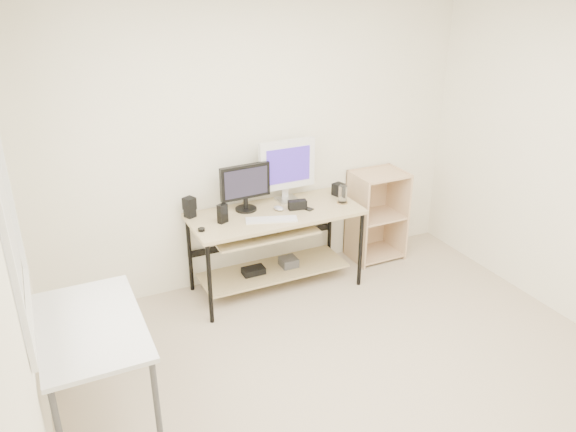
{
  "coord_description": "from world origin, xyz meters",
  "views": [
    {
      "loc": [
        -1.8,
        -2.43,
        2.68
      ],
      "look_at": [
        -0.05,
        1.3,
        0.86
      ],
      "focal_mm": 35.0,
      "sensor_mm": 36.0,
      "label": 1
    }
  ],
  "objects_px": {
    "shelf_unit": "(375,214)",
    "black_monitor": "(245,185)",
    "side_table": "(92,335)",
    "audio_controller": "(223,214)",
    "white_imac": "(287,166)",
    "desk": "(273,234)"
  },
  "relations": [
    {
      "from": "side_table",
      "to": "shelf_unit",
      "type": "bearing_deg",
      "value": 23.33
    },
    {
      "from": "shelf_unit",
      "to": "white_imac",
      "type": "height_order",
      "value": "white_imac"
    },
    {
      "from": "desk",
      "to": "black_monitor",
      "type": "distance_m",
      "value": 0.51
    },
    {
      "from": "black_monitor",
      "to": "audio_controller",
      "type": "xyz_separation_m",
      "value": [
        -0.27,
        -0.16,
        -0.16
      ]
    },
    {
      "from": "black_monitor",
      "to": "desk",
      "type": "bearing_deg",
      "value": -40.86
    },
    {
      "from": "shelf_unit",
      "to": "white_imac",
      "type": "distance_m",
      "value": 1.13
    },
    {
      "from": "black_monitor",
      "to": "white_imac",
      "type": "relative_size",
      "value": 0.8
    },
    {
      "from": "side_table",
      "to": "audio_controller",
      "type": "height_order",
      "value": "audio_controller"
    },
    {
      "from": "black_monitor",
      "to": "audio_controller",
      "type": "relative_size",
      "value": 2.78
    },
    {
      "from": "side_table",
      "to": "audio_controller",
      "type": "bearing_deg",
      "value": 41.04
    },
    {
      "from": "audio_controller",
      "to": "shelf_unit",
      "type": "bearing_deg",
      "value": -18.64
    },
    {
      "from": "black_monitor",
      "to": "shelf_unit",
      "type": "bearing_deg",
      "value": -2.45
    },
    {
      "from": "desk",
      "to": "black_monitor",
      "type": "height_order",
      "value": "black_monitor"
    },
    {
      "from": "side_table",
      "to": "shelf_unit",
      "type": "height_order",
      "value": "shelf_unit"
    },
    {
      "from": "shelf_unit",
      "to": "audio_controller",
      "type": "relative_size",
      "value": 5.52
    },
    {
      "from": "shelf_unit",
      "to": "black_monitor",
      "type": "distance_m",
      "value": 1.47
    },
    {
      "from": "desk",
      "to": "shelf_unit",
      "type": "xyz_separation_m",
      "value": [
        1.18,
        0.16,
        -0.09
      ]
    },
    {
      "from": "audio_controller",
      "to": "desk",
      "type": "bearing_deg",
      "value": -22.53
    },
    {
      "from": "shelf_unit",
      "to": "white_imac",
      "type": "xyz_separation_m",
      "value": [
        -0.94,
        0.04,
        0.62
      ]
    },
    {
      "from": "desk",
      "to": "black_monitor",
      "type": "bearing_deg",
      "value": 142.21
    },
    {
      "from": "desk",
      "to": "shelf_unit",
      "type": "distance_m",
      "value": 1.19
    },
    {
      "from": "shelf_unit",
      "to": "black_monitor",
      "type": "relative_size",
      "value": 1.99
    }
  ]
}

